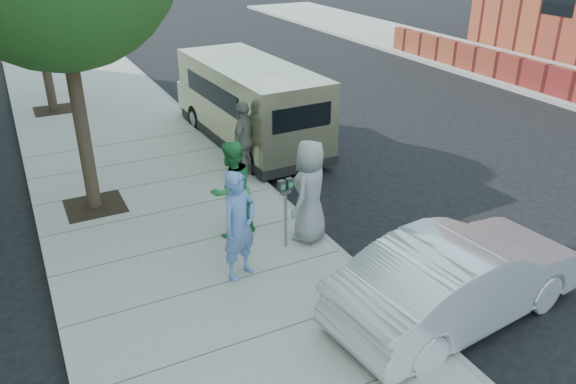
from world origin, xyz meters
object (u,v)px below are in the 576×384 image
object	(u,v)px
person_gray_shirt	(310,191)
person_striped_polo	(244,139)
parking_meter	(285,199)
person_green_shirt	(232,189)
sedan	(460,278)
van	(249,102)
person_officer	(239,226)

from	to	relation	value
person_gray_shirt	person_striped_polo	distance (m)	3.25
parking_meter	person_green_shirt	xyz separation A→B (m)	(-0.69, 0.88, -0.04)
parking_meter	person_striped_polo	world-z (taller)	person_striped_polo
parking_meter	person_gray_shirt	xyz separation A→B (m)	(0.55, 0.08, -0.01)
person_green_shirt	person_striped_polo	bearing A→B (deg)	-136.03
parking_meter	sedan	xyz separation A→B (m)	(1.55, -2.88, -0.42)
van	person_gray_shirt	world-z (taller)	van
van	person_striped_polo	distance (m)	2.54
person_green_shirt	person_gray_shirt	world-z (taller)	person_gray_shirt
van	person_officer	distance (m)	6.72
sedan	person_gray_shirt	size ratio (longest dim) A/B	2.23
van	sedan	world-z (taller)	van
person_officer	person_green_shirt	world-z (taller)	person_officer
person_striped_polo	van	bearing A→B (deg)	-157.12
sedan	person_gray_shirt	xyz separation A→B (m)	(-1.00, 2.96, 0.41)
van	person_gray_shirt	xyz separation A→B (m)	(-1.15, -5.54, -0.06)
person_officer	van	bearing A→B (deg)	41.73
van	sedan	size ratio (longest dim) A/B	1.40
person_green_shirt	person_striped_polo	world-z (taller)	person_green_shirt
person_officer	person_striped_polo	world-z (taller)	person_officer
parking_meter	sedan	bearing A→B (deg)	-69.01
person_gray_shirt	person_striped_polo	xyz separation A→B (m)	(0.05, 3.25, -0.07)
van	person_officer	xyz separation A→B (m)	(-2.80, -6.11, -0.08)
van	person_striped_polo	xyz separation A→B (m)	(-1.10, -2.29, -0.13)
person_officer	person_gray_shirt	xyz separation A→B (m)	(1.65, 0.57, 0.02)
person_officer	person_green_shirt	distance (m)	1.43
parking_meter	person_gray_shirt	bearing A→B (deg)	1.14
van	sedan	xyz separation A→B (m)	(-0.15, -8.51, -0.47)
person_officer	person_striped_polo	bearing A→B (deg)	42.32
van	person_striped_polo	bearing A→B (deg)	-117.68
person_green_shirt	person_gray_shirt	bearing A→B (deg)	128.76
sedan	person_gray_shirt	bearing A→B (deg)	12.11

